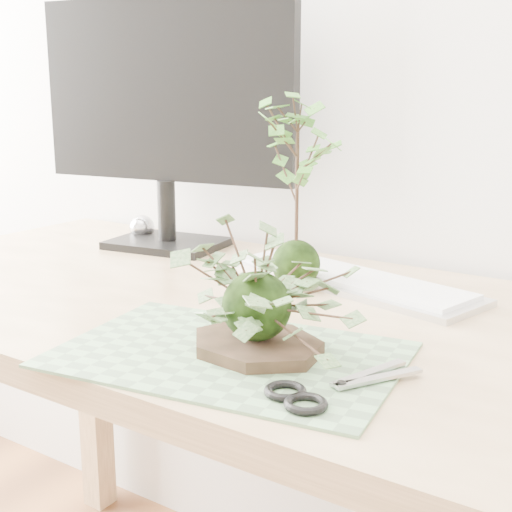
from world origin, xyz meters
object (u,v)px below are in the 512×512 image
ivy_kokedama (257,274)px  desk (283,365)px  monitor (167,106)px  keyboard (350,279)px  maple_kokedama (298,145)px

ivy_kokedama → desk: bearing=111.7°
desk → monitor: (-0.42, 0.23, 0.37)m
ivy_kokedama → monitor: size_ratio=0.57×
ivy_kokedama → keyboard: bearing=98.1°
desk → maple_kokedama: 0.34m
maple_kokedama → keyboard: size_ratio=0.69×
keyboard → monitor: bearing=-173.5°
desk → ivy_kokedama: bearing=-68.3°
desk → ivy_kokedama: (0.07, -0.17, 0.19)m
desk → maple_kokedama: size_ratio=4.84×
monitor → maple_kokedama: bearing=-26.4°
monitor → desk: bearing=-37.3°
maple_kokedama → keyboard: (0.06, 0.07, -0.22)m
maple_kokedama → monitor: monitor is taller
desk → keyboard: size_ratio=3.35×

